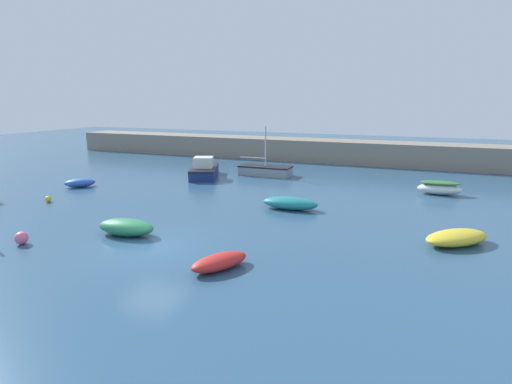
% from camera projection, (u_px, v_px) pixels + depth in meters
% --- Properties ---
extents(ground_plane, '(120.00, 120.00, 0.20)m').
position_uv_depth(ground_plane, '(151.00, 249.00, 17.12)').
color(ground_plane, '#2D5170').
extents(harbor_breakwater, '(56.56, 3.73, 2.16)m').
position_uv_depth(harbor_breakwater, '(311.00, 150.00, 41.30)').
color(harbor_breakwater, gray).
rests_on(harbor_breakwater, ground_plane).
extents(open_tender_yellow, '(3.27, 3.16, 0.63)m').
position_uv_depth(open_tender_yellow, '(457.00, 238.00, 17.32)').
color(open_tender_yellow, yellow).
rests_on(open_tender_yellow, ground_plane).
extents(motorboat_grey_hull, '(3.57, 5.02, 1.69)m').
position_uv_depth(motorboat_grey_hull, '(204.00, 170.00, 32.35)').
color(motorboat_grey_hull, navy).
rests_on(motorboat_grey_hull, ground_plane).
extents(rowboat_with_red_cover, '(2.79, 1.31, 0.90)m').
position_uv_depth(rowboat_with_red_cover, '(440.00, 188.00, 26.47)').
color(rowboat_with_red_cover, white).
rests_on(rowboat_with_red_cover, ground_plane).
extents(rowboat_white_midwater, '(3.28, 1.40, 0.71)m').
position_uv_depth(rowboat_white_midwater, '(290.00, 203.00, 22.90)').
color(rowboat_white_midwater, teal).
rests_on(rowboat_white_midwater, ground_plane).
extents(sailboat_twin_hulled, '(4.44, 1.84, 4.05)m').
position_uv_depth(sailboat_twin_hulled, '(265.00, 170.00, 33.17)').
color(sailboat_twin_hulled, gray).
rests_on(sailboat_twin_hulled, ground_plane).
extents(rowboat_blue_near, '(2.87, 1.58, 0.78)m').
position_uv_depth(rowboat_blue_near, '(126.00, 227.00, 18.50)').
color(rowboat_blue_near, '#287A4C').
rests_on(rowboat_blue_near, ground_plane).
extents(dinghy_near_pier, '(2.21, 2.16, 0.61)m').
position_uv_depth(dinghy_near_pier, '(80.00, 183.00, 28.78)').
color(dinghy_near_pier, '#2D56B7').
rests_on(dinghy_near_pier, ground_plane).
extents(fishing_dinghy_green, '(2.03, 2.55, 0.56)m').
position_uv_depth(fishing_dinghy_green, '(219.00, 262.00, 14.82)').
color(fishing_dinghy_green, red).
rests_on(fishing_dinghy_green, ground_plane).
extents(mooring_buoy_yellow, '(0.37, 0.37, 0.37)m').
position_uv_depth(mooring_buoy_yellow, '(48.00, 199.00, 24.58)').
color(mooring_buoy_yellow, yellow).
rests_on(mooring_buoy_yellow, ground_plane).
extents(mooring_buoy_pink, '(0.56, 0.56, 0.56)m').
position_uv_depth(mooring_buoy_pink, '(21.00, 238.00, 17.36)').
color(mooring_buoy_pink, '#EA668C').
rests_on(mooring_buoy_pink, ground_plane).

